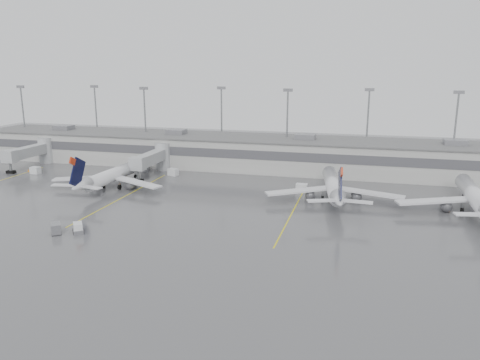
% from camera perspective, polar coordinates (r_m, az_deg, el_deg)
% --- Properties ---
extents(ground, '(260.00, 260.00, 0.00)m').
position_cam_1_polar(ground, '(71.09, -10.66, -8.00)').
color(ground, '#515153').
rests_on(ground, ground).
extents(terminal, '(152.00, 17.00, 9.45)m').
position_cam_1_polar(terminal, '(122.87, 0.92, 3.43)').
color(terminal, '#A0A09B').
rests_on(terminal, ground).
extents(light_masts, '(142.40, 8.00, 20.60)m').
position_cam_1_polar(light_masts, '(127.30, 1.57, 7.36)').
color(light_masts, gray).
rests_on(light_masts, ground).
extents(jet_bridge_left, '(4.00, 17.20, 7.00)m').
position_cam_1_polar(jet_bridge_left, '(136.84, -23.65, 3.21)').
color(jet_bridge_left, '#9A9D9F').
rests_on(jet_bridge_left, ground).
extents(jet_bridge_right, '(4.00, 17.20, 7.00)m').
position_cam_1_polar(jet_bridge_right, '(118.36, -10.23, 2.67)').
color(jet_bridge_right, '#9A9D9F').
rests_on(jet_bridge_right, ground).
extents(stand_markings, '(105.25, 40.00, 0.01)m').
position_cam_1_polar(stand_markings, '(92.07, -4.25, -2.75)').
color(stand_markings, yellow).
rests_on(stand_markings, ground).
extents(jet_mid_left, '(26.07, 29.23, 9.46)m').
position_cam_1_polar(jet_mid_left, '(105.72, -15.36, 0.58)').
color(jet_mid_left, silver).
rests_on(jet_mid_left, ground).
extents(jet_mid_right, '(26.66, 30.09, 9.77)m').
position_cam_1_polar(jet_mid_right, '(94.10, 11.33, -0.71)').
color(jet_mid_right, silver).
rests_on(jet_mid_right, ground).
extents(jet_far_right, '(28.04, 31.40, 10.17)m').
position_cam_1_polar(jet_far_right, '(94.10, 26.83, -1.87)').
color(jet_far_right, silver).
rests_on(jet_far_right, ground).
extents(baggage_tug, '(2.73, 2.93, 1.62)m').
position_cam_1_polar(baggage_tug, '(79.71, -19.14, -5.65)').
color(baggage_tug, silver).
rests_on(baggage_tug, ground).
extents(baggage_cart, '(2.72, 2.94, 1.65)m').
position_cam_1_polar(baggage_cart, '(80.52, -21.53, -5.49)').
color(baggage_cart, slate).
rests_on(baggage_cart, ground).
extents(gse_uld_a, '(2.52, 1.83, 1.67)m').
position_cam_1_polar(gse_uld_a, '(127.28, -23.68, 1.10)').
color(gse_uld_a, silver).
rests_on(gse_uld_a, ground).
extents(gse_uld_b, '(2.69, 2.13, 1.68)m').
position_cam_1_polar(gse_uld_b, '(115.67, -8.16, 0.97)').
color(gse_uld_b, silver).
rests_on(gse_uld_b, ground).
extents(gse_uld_c, '(2.43, 1.64, 1.71)m').
position_cam_1_polar(gse_uld_c, '(100.39, 7.53, -0.95)').
color(gse_uld_c, silver).
rests_on(gse_uld_c, ground).
extents(gse_loader, '(2.85, 3.58, 1.95)m').
position_cam_1_polar(gse_loader, '(121.79, -11.50, 1.53)').
color(gse_loader, slate).
rests_on(gse_loader, ground).
extents(cone_a, '(0.38, 0.38, 0.61)m').
position_cam_1_polar(cone_a, '(130.60, -24.40, 1.09)').
color(cone_a, orange).
rests_on(cone_a, ground).
extents(cone_b, '(0.43, 0.43, 0.69)m').
position_cam_1_polar(cone_b, '(109.32, -14.49, -0.34)').
color(cone_b, orange).
rests_on(cone_b, ground).
extents(cone_c, '(0.50, 0.50, 0.79)m').
position_cam_1_polar(cone_c, '(100.95, 8.04, -1.15)').
color(cone_c, orange).
rests_on(cone_c, ground).
extents(cone_d, '(0.39, 0.39, 0.62)m').
position_cam_1_polar(cone_d, '(95.16, 24.21, -3.22)').
color(cone_d, orange).
rests_on(cone_d, ground).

